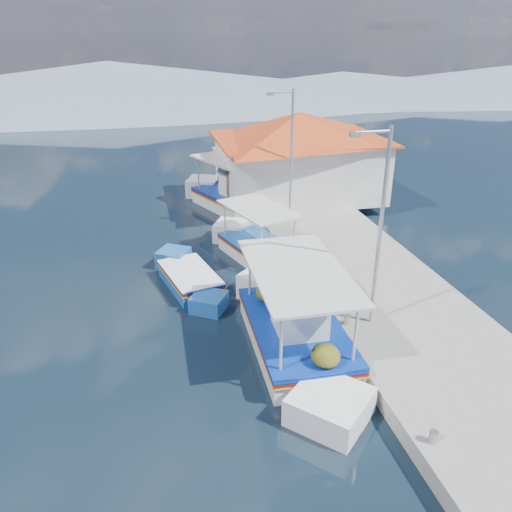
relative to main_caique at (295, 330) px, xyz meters
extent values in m
plane|color=black|center=(-2.11, -1.94, -0.56)|extent=(160.00, 160.00, 0.00)
cube|color=gray|center=(3.79, 4.06, -0.31)|extent=(5.00, 44.00, 0.50)
cylinder|color=#A5A8AD|center=(1.69, -4.94, 0.09)|extent=(0.20, 0.20, 0.30)
cylinder|color=#A5A8AD|center=(1.69, 0.06, 0.09)|extent=(0.20, 0.20, 0.30)
cylinder|color=#A5A8AD|center=(1.69, 6.06, 0.09)|extent=(0.20, 0.20, 0.30)
cylinder|color=#A5A8AD|center=(1.69, 12.06, 0.09)|extent=(0.20, 0.20, 0.30)
cube|color=white|center=(0.00, -0.09, -0.31)|extent=(2.57, 4.92, 1.07)
cube|color=white|center=(-0.06, 3.14, -0.18)|extent=(2.52, 2.52, 1.18)
cube|color=white|center=(0.06, -3.22, -0.31)|extent=(2.45, 2.45, 1.01)
cube|color=navy|center=(0.00, -0.09, 0.18)|extent=(2.64, 5.07, 0.07)
cube|color=#9C160D|center=(0.00, -0.09, 0.09)|extent=(2.64, 5.07, 0.06)
cube|color=yellow|center=(0.00, -0.09, 0.01)|extent=(2.64, 5.07, 0.04)
cube|color=navy|center=(0.00, -0.09, 0.26)|extent=(2.67, 5.02, 0.06)
cube|color=brown|center=(0.00, -0.09, 0.23)|extent=(2.37, 4.82, 0.06)
cube|color=white|center=(0.01, -0.43, 0.84)|extent=(1.39, 1.49, 1.24)
cube|color=silver|center=(0.01, -0.43, 1.48)|extent=(1.51, 1.60, 0.07)
cylinder|color=beige|center=(-1.03, 1.94, 1.12)|extent=(0.08, 0.08, 1.80)
cylinder|color=beige|center=(0.95, 1.98, 1.12)|extent=(0.08, 0.08, 1.80)
cylinder|color=beige|center=(-0.95, -2.15, 1.12)|extent=(0.08, 0.08, 1.80)
cylinder|color=beige|center=(1.03, -2.12, 1.12)|extent=(0.08, 0.08, 1.80)
cube|color=silver|center=(0.00, -0.09, 2.02)|extent=(2.69, 4.92, 0.08)
ellipsoid|color=#4B4914|center=(-0.48, 1.47, 0.55)|extent=(0.85, 0.94, 0.64)
ellipsoid|color=#4B4914|center=(0.29, 2.05, 0.50)|extent=(0.72, 0.79, 0.54)
ellipsoid|color=#4B4914|center=(0.26, -2.11, 0.51)|extent=(0.76, 0.84, 0.57)
sphere|color=#F95F07|center=(1.11, 0.61, 1.07)|extent=(0.45, 0.45, 0.45)
cube|color=white|center=(0.39, 6.51, -0.35)|extent=(2.90, 3.95, 0.90)
cube|color=white|center=(1.12, 8.77, -0.24)|extent=(1.84, 1.84, 1.00)
cube|color=white|center=(-0.33, 4.33, -0.35)|extent=(1.79, 1.79, 0.85)
cube|color=navy|center=(0.39, 6.51, 0.07)|extent=(2.99, 4.07, 0.06)
cube|color=#9C160D|center=(0.39, 6.51, -0.01)|extent=(2.99, 4.07, 0.05)
cube|color=yellow|center=(0.39, 6.51, -0.08)|extent=(2.99, 4.07, 0.04)
cube|color=#1B5BA7|center=(0.39, 6.51, 0.13)|extent=(3.00, 4.04, 0.05)
cube|color=brown|center=(0.39, 6.51, 0.10)|extent=(2.74, 3.83, 0.05)
cylinder|color=beige|center=(0.12, 8.16, 0.86)|extent=(0.07, 0.07, 1.52)
cylinder|color=beige|center=(1.57, 7.69, 0.86)|extent=(0.07, 0.07, 1.52)
cylinder|color=beige|center=(-0.80, 5.34, 0.86)|extent=(0.07, 0.07, 1.52)
cylinder|color=beige|center=(0.65, 4.87, 0.86)|extent=(0.07, 0.07, 1.52)
cube|color=silver|center=(0.39, 6.51, 1.62)|extent=(2.99, 3.98, 0.07)
cube|color=#1B5BA7|center=(-2.67, 4.53, -0.37)|extent=(2.18, 3.19, 0.81)
cube|color=#1B5BA7|center=(-2.21, 6.42, -0.27)|extent=(1.52, 1.52, 0.89)
cube|color=#1B5BA7|center=(-3.12, 2.71, -0.37)|extent=(1.47, 1.47, 0.77)
cube|color=navy|center=(-2.67, 4.53, 0.00)|extent=(2.25, 3.28, 0.05)
cube|color=#9C160D|center=(-2.67, 4.53, -0.07)|extent=(2.25, 3.28, 0.04)
cube|color=yellow|center=(-2.67, 4.53, -0.13)|extent=(2.25, 3.28, 0.03)
cube|color=white|center=(-2.67, 4.53, 0.06)|extent=(2.25, 3.26, 0.04)
cube|color=brown|center=(-2.67, 4.53, 0.04)|extent=(2.05, 3.10, 0.04)
cube|color=white|center=(0.52, 13.00, -0.31)|extent=(3.99, 5.11, 1.07)
cube|color=white|center=(1.74, 15.78, -0.18)|extent=(2.21, 2.21, 1.18)
cube|color=white|center=(-0.66, 10.32, -0.31)|extent=(2.15, 2.15, 1.01)
cube|color=navy|center=(0.52, 13.00, 0.18)|extent=(4.11, 5.26, 0.07)
cube|color=#9C160D|center=(0.52, 13.00, 0.09)|extent=(4.11, 5.26, 0.06)
cube|color=yellow|center=(0.52, 13.00, 0.01)|extent=(4.11, 5.26, 0.05)
cube|color=navy|center=(0.52, 13.00, 0.26)|extent=(4.12, 5.23, 0.06)
cube|color=brown|center=(0.52, 13.00, 0.23)|extent=(3.78, 4.95, 0.06)
cube|color=white|center=(0.39, 12.69, 0.85)|extent=(1.78, 1.87, 1.24)
cube|color=silver|center=(0.39, 12.69, 1.49)|extent=(1.94, 2.02, 0.07)
cylinder|color=beige|center=(0.43, 15.13, 1.13)|extent=(0.08, 0.08, 1.80)
cylinder|color=beige|center=(2.16, 14.37, 1.13)|extent=(0.08, 0.08, 1.80)
cylinder|color=beige|center=(-1.11, 11.64, 1.13)|extent=(0.08, 0.08, 1.80)
cylinder|color=beige|center=(0.62, 10.87, 1.13)|extent=(0.08, 0.08, 1.80)
cube|color=silver|center=(0.52, 13.00, 2.03)|extent=(4.10, 5.16, 0.08)
cube|color=white|center=(4.09, 13.06, 1.44)|extent=(8.00, 6.00, 3.00)
cube|color=#C84D1B|center=(4.09, 13.06, 2.99)|extent=(8.64, 6.48, 0.10)
pyramid|color=#C84D1B|center=(4.09, 13.06, 3.64)|extent=(10.49, 10.49, 1.40)
cube|color=brown|center=(0.11, 12.06, 0.94)|extent=(0.06, 1.00, 2.00)
cube|color=navy|center=(0.11, 14.56, 1.54)|extent=(0.06, 1.20, 0.90)
cylinder|color=#A5A8AD|center=(2.49, 0.06, 2.94)|extent=(0.12, 0.12, 6.00)
cylinder|color=#A5A8AD|center=(1.99, 0.06, 5.79)|extent=(1.00, 0.08, 0.08)
cube|color=#A5A8AD|center=(1.49, 0.06, 5.74)|extent=(0.30, 0.14, 0.14)
cylinder|color=#A5A8AD|center=(2.49, 9.06, 2.94)|extent=(0.12, 0.12, 6.00)
cylinder|color=#A5A8AD|center=(1.99, 9.06, 5.79)|extent=(1.00, 0.08, 0.08)
cube|color=#A5A8AD|center=(1.49, 9.06, 5.74)|extent=(0.30, 0.14, 0.14)
cone|color=slate|center=(-7.11, 54.06, 1.89)|extent=(96.00, 96.00, 5.50)
cone|color=slate|center=(22.89, 54.06, 1.04)|extent=(76.80, 76.80, 3.80)
cone|color=slate|center=(47.89, 54.06, 1.24)|extent=(89.60, 89.60, 4.20)
camera|label=1|loc=(-3.99, -12.35, 8.29)|focal=35.56mm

